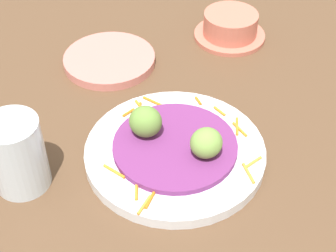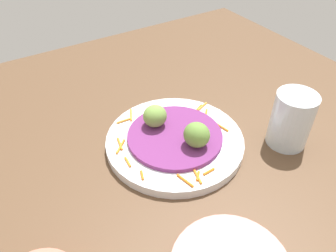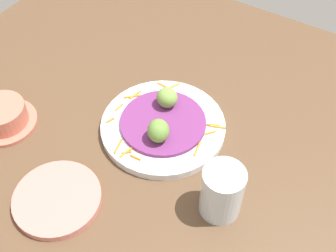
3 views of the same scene
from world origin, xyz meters
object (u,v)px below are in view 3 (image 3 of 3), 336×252
Objects in this scene: guac_scoop_center at (167,98)px; water_glass at (222,192)px; main_plate at (163,126)px; guac_scoop_left at (158,131)px; terracotta_bowl at (3,116)px; side_plate_small at (57,199)px.

water_glass reaches higher than guac_scoop_center.
main_plate is 21.11cm from water_glass.
guac_scoop_left is 1.05× the size of guac_scoop_center.
terracotta_bowl is at bearing -69.06° from guac_scoop_left.
guac_scoop_left is 0.44× the size of water_glass.
terracotta_bowl reaches higher than side_plate_small.
guac_scoop_left is 17.40cm from water_glass.
main_plate is at bearing 21.29° from guac_scoop_center.
side_plate_small is (19.80, -8.65, -4.07)cm from guac_scoop_left.
guac_scoop_center is at bearing 126.70° from terracotta_bowl.
guac_scoop_center reaches higher than side_plate_small.
guac_scoop_center is 0.42× the size of water_glass.
guac_scoop_center is 24.33cm from water_glass.
main_plate is 1.60× the size of side_plate_small.
water_glass is at bearing 60.59° from main_plate.
side_plate_small is 1.21× the size of terracotta_bowl.
guac_scoop_left reaches higher than main_plate.
main_plate is at bearing 118.97° from terracotta_bowl.
side_plate_small is (28.23, -5.37, -3.88)cm from guac_scoop_center.
side_plate_small is 1.51× the size of water_glass.
guac_scoop_center is 0.34× the size of terracotta_bowl.
guac_scoop_center is at bearing -126.18° from water_glass.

